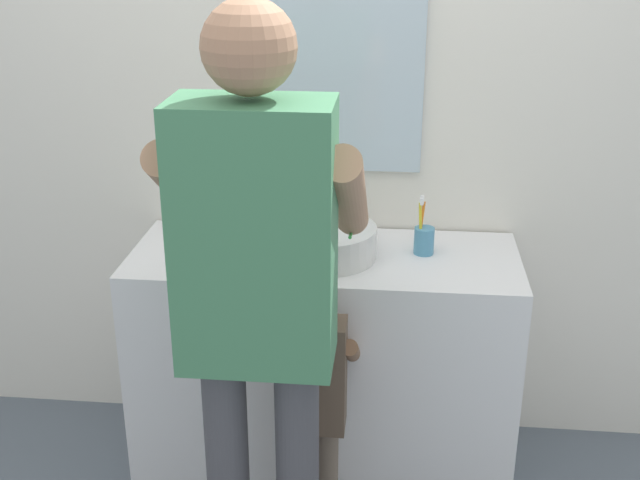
{
  "coord_description": "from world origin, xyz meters",
  "views": [
    {
      "loc": [
        0.25,
        -2.29,
        1.96
      ],
      "look_at": [
        0.0,
        0.15,
        0.97
      ],
      "focal_mm": 45.58,
      "sensor_mm": 36.0,
      "label": 1
    }
  ],
  "objects": [
    {
      "name": "child_toddler",
      "position": [
        0.0,
        -0.1,
        0.56
      ],
      "size": [
        0.29,
        0.29,
        0.94
      ],
      "color": "#6B5B4C",
      "rests_on": "ground"
    },
    {
      "name": "vanity_cabinet",
      "position": [
        0.0,
        0.3,
        0.43
      ],
      "size": [
        1.36,
        0.54,
        0.85
      ],
      "primitive_type": "cube",
      "color": "white",
      "rests_on": "ground"
    },
    {
      "name": "sink_basin",
      "position": [
        0.0,
        0.28,
        0.91
      ],
      "size": [
        0.36,
        0.36,
        0.11
      ],
      "color": "silver",
      "rests_on": "vanity_cabinet"
    },
    {
      "name": "faucet",
      "position": [
        0.0,
        0.5,
        0.94
      ],
      "size": [
        0.18,
        0.14,
        0.18
      ],
      "color": "#B7BABF",
      "rests_on": "vanity_cabinet"
    },
    {
      "name": "adult_parent",
      "position": [
        -0.12,
        -0.36,
        1.07
      ],
      "size": [
        0.55,
        0.58,
        1.78
      ],
      "color": "#47474C",
      "rests_on": "ground"
    },
    {
      "name": "back_wall",
      "position": [
        0.0,
        0.62,
        1.35
      ],
      "size": [
        4.4,
        0.1,
        2.7
      ],
      "color": "silver",
      "rests_on": "ground"
    },
    {
      "name": "toothbrush_cup",
      "position": [
        0.34,
        0.34,
        0.91
      ],
      "size": [
        0.07,
        0.07,
        0.21
      ],
      "color": "#4C8EB2",
      "rests_on": "vanity_cabinet"
    }
  ]
}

